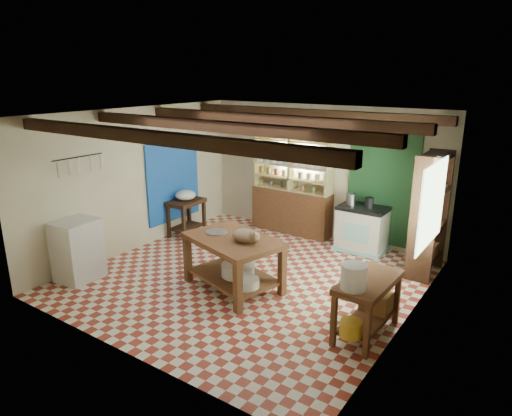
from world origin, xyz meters
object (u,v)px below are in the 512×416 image
Objects in this scene: work_table at (233,263)px; right_counter at (367,307)px; prep_table at (187,218)px; cat at (246,236)px; stove at (362,229)px; white_cabinet at (78,250)px.

right_counter is at bearing 13.49° from work_table.
cat is (2.48, -1.39, 0.54)m from prep_table.
prep_table is 2.89m from cat.
right_counter is at bearing -66.71° from stove.
right_counter is at bearing -20.49° from prep_table.
cat reaches higher than work_table.
stove is 0.82× the size of right_counter.
stove is (1.02, 2.57, 0.02)m from work_table.
right_counter is 2.53× the size of cat.
prep_table is 0.76× the size of white_cabinet.
stove is at bearing 79.44° from cat.
white_cabinet reaches higher than stove.
stove is at bearing 18.29° from prep_table.
white_cabinet is (-0.02, -2.49, 0.12)m from prep_table.
prep_table is (-2.22, 1.37, -0.04)m from work_table.
work_table is at bearing -33.63° from prep_table.
right_counter is (2.16, -0.09, -0.03)m from work_table.
stove reaches higher than right_counter.
stove is at bearing 43.69° from white_cabinet.
cat is at bearing -31.31° from prep_table.
cat is at bearing 11.31° from work_table.
prep_table is 1.76× the size of cat.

